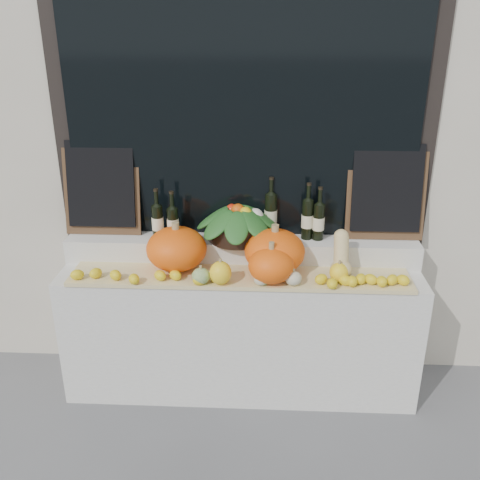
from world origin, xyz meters
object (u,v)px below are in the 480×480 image
at_px(pumpkin_right, 275,251).
at_px(wine_bottle_tall, 271,214).
at_px(butternut_squash, 341,257).
at_px(produce_bowl, 238,221).
at_px(pumpkin_left, 177,249).

height_order(pumpkin_right, wine_bottle_tall, wine_bottle_tall).
bearing_deg(wine_bottle_tall, butternut_squash, -37.57).
bearing_deg(produce_bowl, pumpkin_right, -38.50).
bearing_deg(pumpkin_right, wine_bottle_tall, 95.38).
height_order(pumpkin_left, wine_bottle_tall, wine_bottle_tall).
xyz_separation_m(butternut_squash, produce_bowl, (-0.64, 0.24, 0.13)).
xyz_separation_m(pumpkin_left, wine_bottle_tall, (0.59, 0.27, 0.14)).
distance_m(pumpkin_left, produce_bowl, 0.43).
distance_m(pumpkin_left, wine_bottle_tall, 0.66).
relative_size(pumpkin_left, wine_bottle_tall, 0.96).
bearing_deg(pumpkin_left, pumpkin_right, -0.72).
xyz_separation_m(pumpkin_left, pumpkin_right, (0.61, -0.01, -0.00)).
height_order(produce_bowl, wine_bottle_tall, wine_bottle_tall).
distance_m(pumpkin_right, wine_bottle_tall, 0.31).
height_order(butternut_squash, produce_bowl, produce_bowl).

